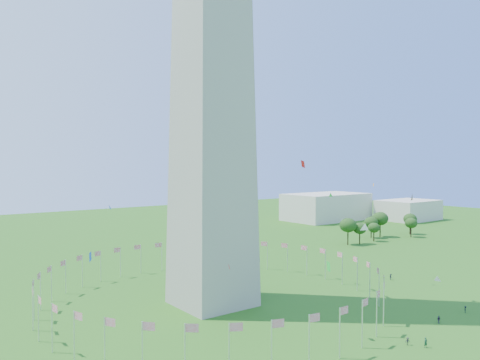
% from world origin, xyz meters
% --- Properties ---
extents(flag_ring, '(80.24, 80.24, 9.00)m').
position_xyz_m(flag_ring, '(-0.00, 50.00, 4.50)').
color(flag_ring, silver).
rests_on(flag_ring, ground).
extents(gov_building_east_a, '(50.00, 30.00, 16.00)m').
position_xyz_m(gov_building_east_a, '(150.00, 150.00, 8.00)').
color(gov_building_east_a, beige).
rests_on(gov_building_east_a, ground).
extents(gov_building_east_b, '(35.00, 25.00, 12.00)m').
position_xyz_m(gov_building_east_b, '(190.00, 120.00, 6.00)').
color(gov_building_east_b, beige).
rests_on(gov_building_east_b, ground).
extents(kites_aloft, '(116.87, 68.81, 38.87)m').
position_xyz_m(kites_aloft, '(19.89, 22.41, 20.71)').
color(kites_aloft, white).
rests_on(kites_aloft, ground).
extents(tree_line_east, '(53.87, 15.55, 11.47)m').
position_xyz_m(tree_line_east, '(113.90, 85.82, 5.05)').
color(tree_line_east, '#29541C').
rests_on(tree_line_east, ground).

